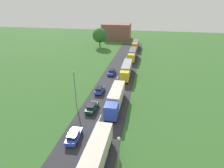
% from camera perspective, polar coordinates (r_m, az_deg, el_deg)
% --- Properties ---
extents(road, '(10.00, 140.00, 0.06)m').
position_cam_1_polar(road, '(38.00, -3.42, -9.54)').
color(road, '#2B2B30').
rests_on(road, ground).
extents(lane_marking_centre, '(0.16, 121.94, 0.01)m').
position_cam_1_polar(lane_marking_centre, '(35.12, -4.90, -12.72)').
color(lane_marking_centre, white).
rests_on(lane_marking_centre, road).
extents(truck_lead, '(2.53, 12.43, 3.57)m').
position_cam_1_polar(truck_lead, '(26.45, -5.42, -21.79)').
color(truck_lead, red).
rests_on(truck_lead, road).
extents(truck_second, '(2.58, 12.19, 3.63)m').
position_cam_1_polar(truck_second, '(39.81, 1.08, -4.27)').
color(truck_second, blue).
rests_on(truck_second, road).
extents(truck_third, '(2.73, 12.65, 3.58)m').
position_cam_1_polar(truck_third, '(56.54, 4.43, 4.51)').
color(truck_third, yellow).
rests_on(truck_third, road).
extents(truck_fourth, '(2.53, 12.46, 3.60)m').
position_cam_1_polar(truck_fourth, '(73.17, 6.21, 9.03)').
color(truck_fourth, yellow).
rests_on(truck_fourth, road).
extents(truck_fifth, '(2.63, 12.85, 3.60)m').
position_cam_1_polar(truck_fifth, '(90.18, 7.14, 11.87)').
color(truck_fifth, orange).
rests_on(truck_fifth, road).
extents(car_second, '(1.94, 4.23, 1.56)m').
position_cam_1_polar(car_second, '(32.29, -11.55, -15.22)').
color(car_second, blue).
rests_on(car_second, road).
extents(car_third, '(1.85, 4.51, 1.46)m').
position_cam_1_polar(car_third, '(39.38, -6.13, -6.96)').
color(car_third, '#19472D').
rests_on(car_third, road).
extents(car_fourth, '(1.78, 4.00, 1.54)m').
position_cam_1_polar(car_fourth, '(46.34, -3.80, -1.77)').
color(car_fourth, blue).
rests_on(car_fourth, road).
extents(car_fifth, '(1.87, 4.47, 1.49)m').
position_cam_1_polar(car_fifth, '(57.91, -0.09, 3.71)').
color(car_fifth, blue).
rests_on(car_fifth, road).
extents(lamppost_lead, '(0.36, 0.36, 8.09)m').
position_cam_1_polar(lamppost_lead, '(22.70, 1.95, -22.80)').
color(lamppost_lead, slate).
rests_on(lamppost_lead, ground).
extents(lamppost_second, '(0.36, 0.36, 7.88)m').
position_cam_1_polar(lamppost_second, '(40.40, -11.25, -0.70)').
color(lamppost_second, slate).
rests_on(lamppost_second, ground).
extents(tree_maple, '(6.78, 6.78, 9.04)m').
position_cam_1_polar(tree_maple, '(92.64, -3.79, 14.55)').
color(tree_maple, '#513823').
rests_on(tree_maple, ground).
extents(distant_building, '(15.76, 11.43, 8.64)m').
position_cam_1_polar(distant_building, '(113.26, 1.39, 15.68)').
color(distant_building, brown).
rests_on(distant_building, ground).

